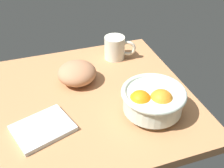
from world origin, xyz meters
TOP-DOWN VIEW (x-y plane):
  - ground_plane at (0.00, 0.00)cm, footprint 68.51×64.62cm
  - fruit_bowl at (16.89, -14.23)cm, footprint 19.14×19.14cm
  - bread_loaf at (-0.53, 9.23)cm, footprint 14.99×14.74cm
  - napkin_folded at (-15.19, -10.50)cm, footprint 18.98×16.93cm
  - mug at (17.60, 20.64)cm, footprint 11.86×8.00cm

SIDE VIEW (x-z plane):
  - ground_plane at x=0.00cm, z-range -3.00..0.00cm
  - napkin_folded at x=-15.19cm, z-range 0.00..1.34cm
  - bread_loaf at x=-0.53cm, z-range 0.00..7.47cm
  - mug at x=17.60cm, z-range 0.00..9.02cm
  - fruit_bowl at x=16.89cm, z-range 0.57..10.43cm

